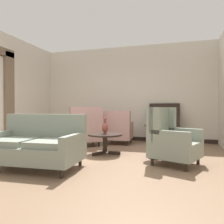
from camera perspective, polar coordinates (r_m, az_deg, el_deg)
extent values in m
plane|color=#896B51|center=(4.69, -4.65, -11.84)|extent=(8.12, 8.12, 0.00)
cube|color=silver|center=(7.38, 3.52, 4.73)|extent=(5.81, 0.08, 3.06)
cube|color=silver|center=(6.84, -24.59, 4.97)|extent=(0.08, 4.06, 3.06)
cube|color=black|center=(7.37, 3.42, -6.72)|extent=(5.65, 0.03, 0.12)
cube|color=#75604C|center=(6.61, -24.88, 3.66)|extent=(0.10, 0.32, 2.38)
cylinder|color=black|center=(5.10, -1.80, -5.82)|extent=(0.77, 0.77, 0.04)
cylinder|color=black|center=(5.13, -1.80, -8.12)|extent=(0.10, 0.10, 0.38)
cube|color=black|center=(5.10, 0.59, -10.42)|extent=(0.28, 0.06, 0.07)
cube|color=black|center=(5.37, -2.05, -9.83)|extent=(0.17, 0.28, 0.07)
cube|color=black|center=(5.02, -3.71, -10.59)|extent=(0.19, 0.27, 0.07)
cylinder|color=brown|center=(5.12, -1.80, -5.46)|extent=(0.08, 0.08, 0.02)
ellipsoid|color=brown|center=(5.11, -1.80, -4.11)|extent=(0.14, 0.14, 0.22)
cylinder|color=brown|center=(5.09, -1.80, -2.27)|extent=(0.06, 0.06, 0.11)
torus|color=brown|center=(5.09, -1.80, -1.67)|extent=(0.11, 0.11, 0.02)
cube|color=gray|center=(4.11, -19.36, -9.79)|extent=(1.64, 0.97, 0.27)
cube|color=gray|center=(4.38, -16.66, -3.92)|extent=(1.60, 0.21, 0.52)
cube|color=gray|center=(4.25, -23.66, -6.95)|extent=(0.67, 0.73, 0.10)
cube|color=gray|center=(3.87, -15.31, -7.68)|extent=(0.67, 0.73, 0.10)
cube|color=gray|center=(3.68, -10.01, -7.29)|extent=(0.15, 0.80, 0.20)
cylinder|color=black|center=(3.51, -12.88, -15.07)|extent=(0.06, 0.06, 0.14)
cylinder|color=black|center=(4.85, -23.94, -10.66)|extent=(0.06, 0.06, 0.14)
cylinder|color=black|center=(4.16, -8.17, -12.52)|extent=(0.06, 0.06, 0.14)
cube|color=tan|center=(6.65, 1.80, -5.56)|extent=(0.80, 0.89, 0.30)
cube|color=tan|center=(6.27, 1.18, -2.13)|extent=(0.76, 0.19, 0.54)
cube|color=tan|center=(6.30, 4.24, -1.53)|extent=(0.11, 0.21, 0.41)
cube|color=tan|center=(6.43, -1.50, -1.48)|extent=(0.11, 0.21, 0.41)
cube|color=tan|center=(6.62, 4.65, -3.45)|extent=(0.15, 0.75, 0.20)
cube|color=tan|center=(6.75, -0.84, -3.37)|extent=(0.15, 0.75, 0.20)
cylinder|color=black|center=(6.96, 4.75, -7.08)|extent=(0.06, 0.06, 0.14)
cylinder|color=black|center=(7.07, -0.03, -6.96)|extent=(0.06, 0.06, 0.14)
cylinder|color=black|center=(6.30, 3.85, -7.93)|extent=(0.06, 0.06, 0.14)
cylinder|color=black|center=(6.41, -1.41, -7.77)|extent=(0.06, 0.06, 0.14)
cube|color=tan|center=(6.32, -7.20, -5.81)|extent=(1.17, 1.16, 0.32)
cube|color=tan|center=(5.95, -6.55, -1.67)|extent=(0.77, 0.61, 0.63)
cube|color=tan|center=(6.13, -3.31, -0.89)|extent=(0.20, 0.22, 0.48)
cube|color=tan|center=(5.97, -10.25, -0.95)|extent=(0.20, 0.22, 0.48)
cube|color=tan|center=(6.43, -4.02, -3.29)|extent=(0.50, 0.65, 0.22)
cube|color=tan|center=(6.28, -10.65, -3.40)|extent=(0.50, 0.65, 0.22)
cylinder|color=black|center=(6.74, -4.88, -7.35)|extent=(0.06, 0.06, 0.14)
cylinder|color=black|center=(6.61, -10.73, -7.52)|extent=(0.06, 0.06, 0.14)
cylinder|color=black|center=(6.11, -3.37, -8.20)|extent=(0.06, 0.06, 0.14)
cylinder|color=black|center=(5.97, -9.83, -8.43)|extent=(0.06, 0.06, 0.14)
cube|color=gray|center=(4.30, 15.88, -9.19)|extent=(1.02, 0.99, 0.29)
cube|color=gray|center=(4.38, 11.95, -2.92)|extent=(0.41, 0.74, 0.63)
cube|color=gray|center=(4.05, 11.02, -2.16)|extent=(0.22, 0.17, 0.48)
cube|color=gray|center=(4.63, 14.75, -1.80)|extent=(0.22, 0.17, 0.48)
cube|color=gray|center=(3.95, 14.72, -6.30)|extent=(0.68, 0.36, 0.22)
cube|color=gray|center=(4.54, 18.07, -5.39)|extent=(0.68, 0.36, 0.22)
cylinder|color=black|center=(3.96, 18.51, -13.23)|extent=(0.06, 0.06, 0.14)
cylinder|color=black|center=(4.50, 21.16, -11.54)|extent=(0.06, 0.06, 0.14)
cylinder|color=black|center=(4.22, 10.20, -12.32)|extent=(0.06, 0.06, 0.14)
cylinder|color=black|center=(4.73, 13.67, -10.90)|extent=(0.06, 0.06, 0.14)
cylinder|color=black|center=(4.72, 11.12, -3.31)|extent=(0.47, 0.47, 0.03)
cylinder|color=black|center=(4.76, 11.10, -7.54)|extent=(0.07, 0.07, 0.67)
cylinder|color=black|center=(4.82, 11.09, -11.28)|extent=(0.31, 0.31, 0.04)
cube|color=black|center=(6.90, 13.17, -3.43)|extent=(0.91, 0.36, 0.84)
cube|color=black|center=(7.04, 13.26, 1.11)|extent=(0.91, 0.04, 0.26)
cube|color=black|center=(6.86, 9.68, -7.39)|extent=(0.06, 0.06, 0.10)
cube|color=black|center=(6.81, 16.52, -7.47)|extent=(0.06, 0.06, 0.10)
cube|color=black|center=(7.12, 9.94, -7.09)|extent=(0.06, 0.06, 0.10)
cube|color=black|center=(7.07, 16.52, -7.16)|extent=(0.06, 0.06, 0.10)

